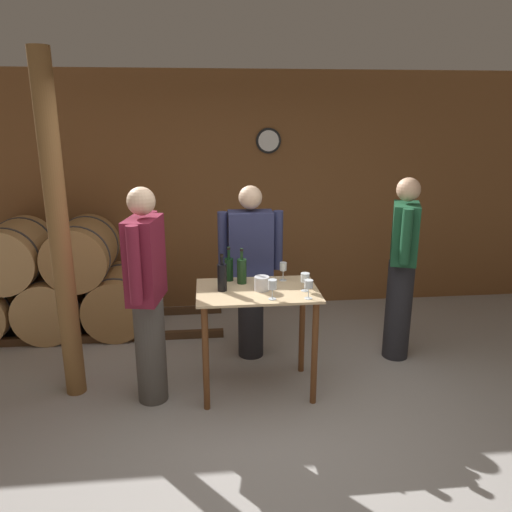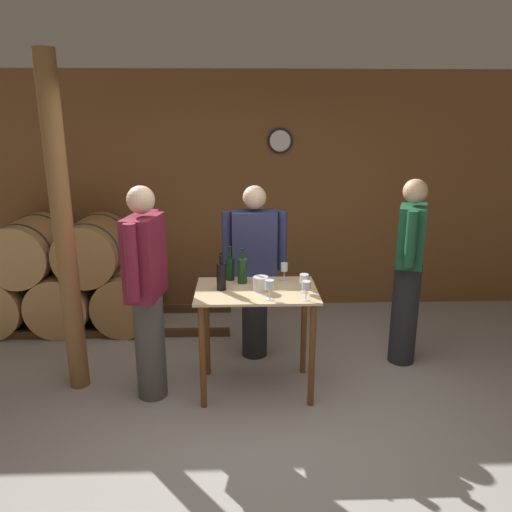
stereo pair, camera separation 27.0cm
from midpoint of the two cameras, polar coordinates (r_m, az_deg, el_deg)
The scene contains 16 objects.
ground_plane at distance 3.80m, azimuth -0.33°, elevation -20.24°, with size 14.00×14.00×0.00m, color #9E9993.
back_wall at distance 5.77m, azimuth -2.89°, elevation 7.14°, with size 8.40×0.08×2.70m.
barrel_rack at distance 5.67m, azimuth -23.53°, elevation -2.96°, with size 3.52×0.81×1.20m.
tasting_table at distance 4.06m, azimuth -1.77°, elevation -6.45°, with size 0.97×0.64×0.89m.
wooden_post at distance 4.15m, azimuth -23.31°, elevation 2.20°, with size 0.16×0.16×2.70m.
wine_bottle_far_left at distance 3.95m, azimuth -5.86°, elevation -2.38°, with size 0.08×0.08×0.30m.
wine_bottle_left at distance 4.18m, azimuth -4.96°, elevation -1.43°, with size 0.07×0.07×0.29m.
wine_bottle_center at distance 4.10m, azimuth -3.52°, elevation -1.68°, with size 0.08×0.08×0.30m.
wine_glass_near_left at distance 3.75m, azimuth -0.17°, elevation -3.36°, with size 0.07×0.07×0.16m.
wine_glass_near_center at distance 4.16m, azimuth 1.28°, elevation -1.32°, with size 0.06×0.06×0.16m.
wine_glass_near_right at distance 3.77m, azimuth 4.01°, elevation -3.32°, with size 0.07×0.07×0.15m.
wine_glass_far_side at distance 3.93m, azimuth 3.68°, elevation -2.56°, with size 0.07×0.07×0.15m.
ice_bucket at distance 3.95m, azimuth -1.26°, elevation -3.18°, with size 0.12×0.12×0.11m.
person_host at distance 4.58m, azimuth -2.30°, elevation -1.55°, with size 0.59×0.24×1.63m.
person_visitor_with_scarf at distance 3.95m, azimuth -14.28°, elevation -4.13°, with size 0.29×0.58×1.74m.
person_visitor_bearded at distance 4.69m, azimuth 14.79°, elevation -1.13°, with size 0.34×0.56×1.71m.
Camera 1 is at (-0.42, -3.04, 2.26)m, focal length 35.00 mm.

